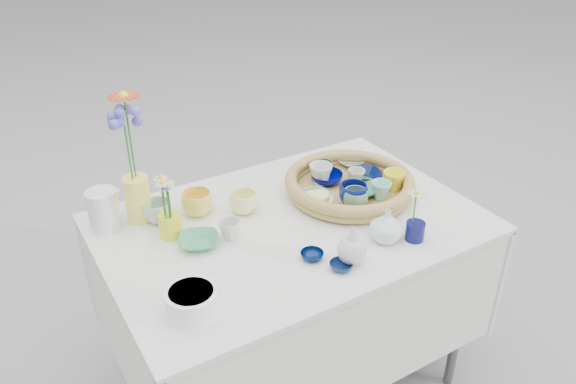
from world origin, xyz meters
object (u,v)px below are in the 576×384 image
display_table (291,379)px  bud_vase_seafoam (387,225)px  tall_vase_yellow (138,199)px  wicker_tray (349,185)px

display_table → bud_vase_seafoam: size_ratio=11.11×
tall_vase_yellow → bud_vase_seafoam: bearing=-39.9°
display_table → tall_vase_yellow: tall_vase_yellow is taller
bud_vase_seafoam → wicker_tray: bearing=75.6°
tall_vase_yellow → display_table: bearing=-32.7°
display_table → wicker_tray: size_ratio=2.66×
wicker_tray → bud_vase_seafoam: 0.31m
display_table → wicker_tray: wicker_tray is taller
display_table → bud_vase_seafoam: bud_vase_seafoam is taller
wicker_tray → bud_vase_seafoam: bearing=-104.4°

